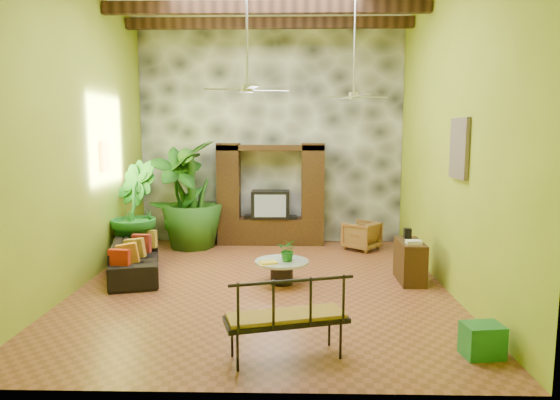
{
  "coord_description": "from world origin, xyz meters",
  "views": [
    {
      "loc": [
        0.47,
        -8.08,
        2.53
      ],
      "look_at": [
        0.28,
        0.2,
        1.41
      ],
      "focal_mm": 32.0,
      "sensor_mm": 36.0,
      "label": 1
    }
  ],
  "objects_px": {
    "tall_plant_a": "(178,198)",
    "coffee_table": "(282,269)",
    "sofa": "(135,260)",
    "tall_plant_b": "(133,212)",
    "side_console": "(410,261)",
    "entertainment_center": "(271,202)",
    "iron_bench": "(286,314)",
    "tall_plant_c": "(191,195)",
    "green_bin": "(482,340)",
    "wicker_armchair": "(361,236)",
    "ceiling_fan_back": "(354,84)",
    "ceiling_fan_front": "(247,75)"
  },
  "relations": [
    {
      "from": "tall_plant_a",
      "to": "coffee_table",
      "type": "relative_size",
      "value": 2.46
    },
    {
      "from": "sofa",
      "to": "tall_plant_a",
      "type": "height_order",
      "value": "tall_plant_a"
    },
    {
      "from": "sofa",
      "to": "tall_plant_b",
      "type": "xyz_separation_m",
      "value": [
        -0.35,
        1.03,
        0.7
      ]
    },
    {
      "from": "side_console",
      "to": "tall_plant_a",
      "type": "bearing_deg",
      "value": 152.83
    },
    {
      "from": "entertainment_center",
      "to": "iron_bench",
      "type": "relative_size",
      "value": 1.65
    },
    {
      "from": "tall_plant_c",
      "to": "side_console",
      "type": "distance_m",
      "value": 4.96
    },
    {
      "from": "green_bin",
      "to": "tall_plant_c",
      "type": "bearing_deg",
      "value": 129.29
    },
    {
      "from": "wicker_armchair",
      "to": "iron_bench",
      "type": "xyz_separation_m",
      "value": [
        -1.59,
        -5.41,
        0.24
      ]
    },
    {
      "from": "green_bin",
      "to": "wicker_armchair",
      "type": "bearing_deg",
      "value": 97.04
    },
    {
      "from": "sofa",
      "to": "tall_plant_b",
      "type": "bearing_deg",
      "value": 3.49
    },
    {
      "from": "tall_plant_a",
      "to": "ceiling_fan_back",
      "type": "bearing_deg",
      "value": -21.24
    },
    {
      "from": "tall_plant_c",
      "to": "ceiling_fan_back",
      "type": "bearing_deg",
      "value": -24.54
    },
    {
      "from": "tall_plant_c",
      "to": "side_console",
      "type": "xyz_separation_m",
      "value": [
        4.23,
        -2.46,
        -0.84
      ]
    },
    {
      "from": "entertainment_center",
      "to": "side_console",
      "type": "distance_m",
      "value": 3.86
    },
    {
      "from": "ceiling_fan_back",
      "to": "side_console",
      "type": "relative_size",
      "value": 2.12
    },
    {
      "from": "wicker_armchair",
      "to": "green_bin",
      "type": "height_order",
      "value": "wicker_armchair"
    },
    {
      "from": "tall_plant_a",
      "to": "coffee_table",
      "type": "bearing_deg",
      "value": -47.53
    },
    {
      "from": "tall_plant_a",
      "to": "green_bin",
      "type": "relative_size",
      "value": 5.14
    },
    {
      "from": "ceiling_fan_back",
      "to": "coffee_table",
      "type": "bearing_deg",
      "value": -138.83
    },
    {
      "from": "ceiling_fan_front",
      "to": "iron_bench",
      "type": "height_order",
      "value": "ceiling_fan_front"
    },
    {
      "from": "tall_plant_a",
      "to": "entertainment_center",
      "type": "bearing_deg",
      "value": 15.07
    },
    {
      "from": "ceiling_fan_front",
      "to": "wicker_armchair",
      "type": "xyz_separation_m",
      "value": [
        2.2,
        3.01,
        -3.09
      ]
    },
    {
      "from": "entertainment_center",
      "to": "tall_plant_a",
      "type": "bearing_deg",
      "value": -164.93
    },
    {
      "from": "tall_plant_c",
      "to": "green_bin",
      "type": "relative_size",
      "value": 5.46
    },
    {
      "from": "tall_plant_a",
      "to": "ceiling_fan_front",
      "type": "bearing_deg",
      "value": -59.05
    },
    {
      "from": "sofa",
      "to": "side_console",
      "type": "xyz_separation_m",
      "value": [
        4.8,
        -0.22,
        0.05
      ]
    },
    {
      "from": "side_console",
      "to": "tall_plant_c",
      "type": "bearing_deg",
      "value": 150.12
    },
    {
      "from": "tall_plant_c",
      "to": "coffee_table",
      "type": "xyz_separation_m",
      "value": [
        2.04,
        -2.65,
        -0.93
      ]
    },
    {
      "from": "sofa",
      "to": "tall_plant_c",
      "type": "bearing_deg",
      "value": -29.57
    },
    {
      "from": "ceiling_fan_back",
      "to": "tall_plant_b",
      "type": "xyz_separation_m",
      "value": [
        -4.25,
        0.32,
        -2.41
      ]
    },
    {
      "from": "wicker_armchair",
      "to": "tall_plant_c",
      "type": "relative_size",
      "value": 0.29
    },
    {
      "from": "ceiling_fan_back",
      "to": "green_bin",
      "type": "relative_size",
      "value": 4.28
    },
    {
      "from": "wicker_armchair",
      "to": "coffee_table",
      "type": "xyz_separation_m",
      "value": [
        -1.69,
        -2.54,
        -0.05
      ]
    },
    {
      "from": "coffee_table",
      "to": "iron_bench",
      "type": "bearing_deg",
      "value": -87.91
    },
    {
      "from": "tall_plant_a",
      "to": "coffee_table",
      "type": "xyz_separation_m",
      "value": [
        2.31,
        -2.52,
        -0.86
      ]
    },
    {
      "from": "wicker_armchair",
      "to": "tall_plant_b",
      "type": "bearing_deg",
      "value": -37.23
    },
    {
      "from": "coffee_table",
      "to": "tall_plant_c",
      "type": "bearing_deg",
      "value": 127.65
    },
    {
      "from": "green_bin",
      "to": "side_console",
      "type": "bearing_deg",
      "value": 92.9
    },
    {
      "from": "tall_plant_b",
      "to": "side_console",
      "type": "distance_m",
      "value": 5.34
    },
    {
      "from": "tall_plant_a",
      "to": "tall_plant_c",
      "type": "height_order",
      "value": "tall_plant_c"
    },
    {
      "from": "ceiling_fan_back",
      "to": "sofa",
      "type": "relative_size",
      "value": 0.92
    },
    {
      "from": "entertainment_center",
      "to": "tall_plant_c",
      "type": "relative_size",
      "value": 1.01
    },
    {
      "from": "green_bin",
      "to": "ceiling_fan_front",
      "type": "bearing_deg",
      "value": 141.92
    },
    {
      "from": "entertainment_center",
      "to": "side_console",
      "type": "relative_size",
      "value": 2.74
    },
    {
      "from": "ceiling_fan_back",
      "to": "iron_bench",
      "type": "bearing_deg",
      "value": -106.49
    },
    {
      "from": "tall_plant_a",
      "to": "side_console",
      "type": "relative_size",
      "value": 2.54
    },
    {
      "from": "iron_bench",
      "to": "side_console",
      "type": "relative_size",
      "value": 1.65
    },
    {
      "from": "wicker_armchair",
      "to": "tall_plant_a",
      "type": "relative_size",
      "value": 0.3
    },
    {
      "from": "side_console",
      "to": "tall_plant_b",
      "type": "bearing_deg",
      "value": 166.55
    },
    {
      "from": "tall_plant_b",
      "to": "tall_plant_c",
      "type": "height_order",
      "value": "tall_plant_c"
    }
  ]
}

